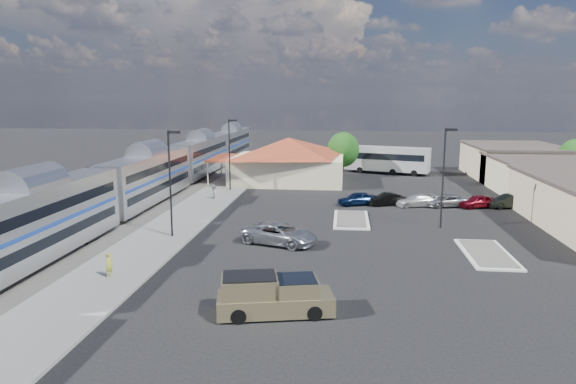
# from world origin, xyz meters

# --- Properties ---
(ground) EXTENTS (280.00, 280.00, 0.00)m
(ground) POSITION_xyz_m (0.00, 0.00, 0.00)
(ground) COLOR black
(ground) RESTS_ON ground
(railbed) EXTENTS (16.00, 100.00, 0.12)m
(railbed) POSITION_xyz_m (-21.00, 8.00, 0.06)
(railbed) COLOR #4C4944
(railbed) RESTS_ON ground
(platform) EXTENTS (5.50, 92.00, 0.18)m
(platform) POSITION_xyz_m (-12.00, 6.00, 0.09)
(platform) COLOR gray
(platform) RESTS_ON ground
(passenger_train) EXTENTS (3.00, 104.00, 5.55)m
(passenger_train) POSITION_xyz_m (-18.00, 7.03, 2.87)
(passenger_train) COLOR silver
(passenger_train) RESTS_ON ground
(freight_cars) EXTENTS (2.80, 46.00, 4.00)m
(freight_cars) POSITION_xyz_m (-24.00, 3.29, 1.93)
(freight_cars) COLOR black
(freight_cars) RESTS_ON ground
(station_depot) EXTENTS (18.35, 12.24, 6.20)m
(station_depot) POSITION_xyz_m (-4.56, 24.00, 3.13)
(station_depot) COLOR beige
(station_depot) RESTS_ON ground
(buildings_east) EXTENTS (14.40, 51.40, 4.80)m
(buildings_east) POSITION_xyz_m (28.00, 14.28, 2.27)
(buildings_east) COLOR #C6B28C
(buildings_east) RESTS_ON ground
(traffic_island_south) EXTENTS (3.30, 7.50, 0.21)m
(traffic_island_south) POSITION_xyz_m (4.00, 2.00, 0.10)
(traffic_island_south) COLOR silver
(traffic_island_south) RESTS_ON ground
(traffic_island_north) EXTENTS (3.30, 7.50, 0.21)m
(traffic_island_north) POSITION_xyz_m (14.00, -8.00, 0.10)
(traffic_island_north) COLOR silver
(traffic_island_north) RESTS_ON ground
(lamp_plat_s) EXTENTS (1.08, 0.25, 9.00)m
(lamp_plat_s) POSITION_xyz_m (-10.90, -6.00, 5.34)
(lamp_plat_s) COLOR black
(lamp_plat_s) RESTS_ON ground
(lamp_plat_n) EXTENTS (1.08, 0.25, 9.00)m
(lamp_plat_n) POSITION_xyz_m (-10.90, 16.00, 5.34)
(lamp_plat_n) COLOR black
(lamp_plat_n) RESTS_ON ground
(lamp_lot) EXTENTS (1.08, 0.25, 9.00)m
(lamp_lot) POSITION_xyz_m (12.10, 0.00, 5.34)
(lamp_lot) COLOR black
(lamp_lot) RESTS_ON ground
(tree_east_c) EXTENTS (4.41, 4.41, 6.21)m
(tree_east_c) POSITION_xyz_m (34.00, 26.00, 3.76)
(tree_east_c) COLOR #382314
(tree_east_c) RESTS_ON ground
(tree_depot) EXTENTS (4.71, 4.71, 6.63)m
(tree_depot) POSITION_xyz_m (3.00, 30.00, 4.02)
(tree_depot) COLOR #382314
(tree_depot) RESTS_ON ground
(pickup_truck) EXTENTS (6.59, 3.55, 2.16)m
(pickup_truck) POSITION_xyz_m (-0.33, -20.28, 1.02)
(pickup_truck) COLOR #9D8E61
(pickup_truck) RESTS_ON ground
(suv) EXTENTS (6.74, 4.69, 1.71)m
(suv) POSITION_xyz_m (-1.86, -6.78, 0.86)
(suv) COLOR #AEB1B7
(suv) RESTS_ON ground
(coach_bus) EXTENTS (13.13, 6.65, 4.14)m
(coach_bus) POSITION_xyz_m (9.72, 33.74, 2.38)
(coach_bus) COLOR silver
(coach_bus) RESTS_ON ground
(person_a) EXTENTS (0.58, 0.70, 1.64)m
(person_a) POSITION_xyz_m (-11.70, -16.14, 1.00)
(person_a) COLOR gold
(person_a) RESTS_ON platform
(person_b) EXTENTS (0.88, 0.98, 1.66)m
(person_b) POSITION_xyz_m (-11.65, 10.18, 1.01)
(person_b) COLOR silver
(person_b) RESTS_ON platform
(parked_car_a) EXTENTS (4.59, 3.06, 1.45)m
(parked_car_a) POSITION_xyz_m (4.67, 9.21, 0.73)
(parked_car_a) COLOR #0D1E41
(parked_car_a) RESTS_ON ground
(parked_car_b) EXTENTS (4.36, 2.83, 1.36)m
(parked_car_b) POSITION_xyz_m (7.87, 9.51, 0.68)
(parked_car_b) COLOR black
(parked_car_b) RESTS_ON ground
(parked_car_c) EXTENTS (4.74, 2.84, 1.29)m
(parked_car_c) POSITION_xyz_m (11.07, 9.21, 0.64)
(parked_car_c) COLOR silver
(parked_car_c) RESTS_ON ground
(parked_car_d) EXTENTS (5.12, 3.41, 1.31)m
(parked_car_d) POSITION_xyz_m (14.27, 9.51, 0.65)
(parked_car_d) COLOR gray
(parked_car_d) RESTS_ON ground
(parked_car_e) EXTENTS (4.46, 2.94, 1.41)m
(parked_car_e) POSITION_xyz_m (17.47, 9.21, 0.71)
(parked_car_e) COLOR maroon
(parked_car_e) RESTS_ON ground
(parked_car_f) EXTENTS (4.72, 2.71, 1.47)m
(parked_car_f) POSITION_xyz_m (20.67, 9.51, 0.74)
(parked_car_f) COLOR black
(parked_car_f) RESTS_ON ground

